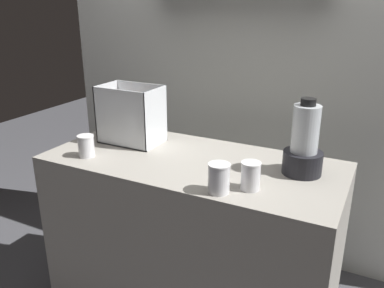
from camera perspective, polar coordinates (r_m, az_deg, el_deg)
counter at (r=2.09m, az=0.00°, el=-13.78°), size 1.40×0.64×0.90m
back_wall_unit at (r=2.47m, az=8.19°, el=11.72°), size 2.60×0.24×2.50m
carrot_display_bin at (r=2.12m, az=-8.65°, el=2.75°), size 0.31×0.20×0.30m
blender_pitcher at (r=1.76m, az=15.73°, el=-0.26°), size 0.17×0.17×0.33m
juice_cup_mango_far_left at (r=1.97m, az=-14.90°, el=-0.45°), size 0.08×0.08×0.11m
juice_cup_carrot_left at (r=1.55m, az=3.87°, el=-5.05°), size 0.09×0.09×0.12m
juice_cup_pomegranate_middle at (r=1.59m, az=8.38°, el=-4.74°), size 0.08×0.08×0.12m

